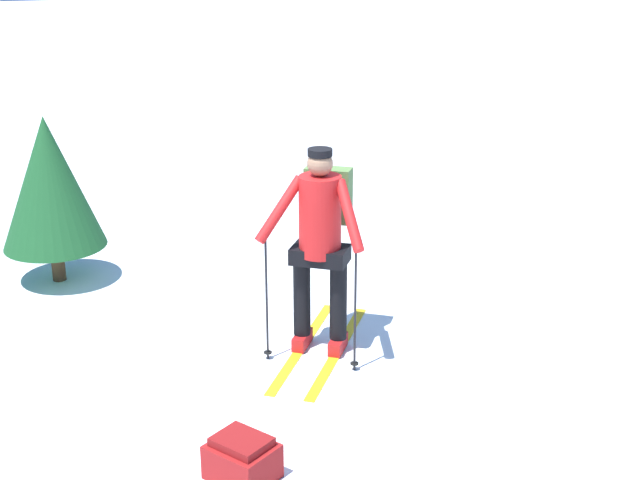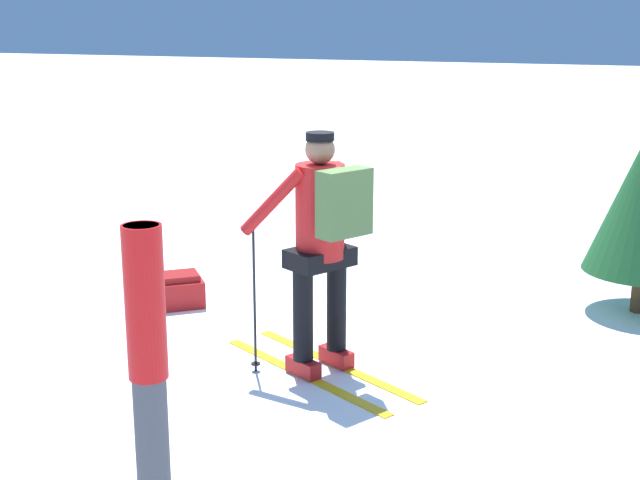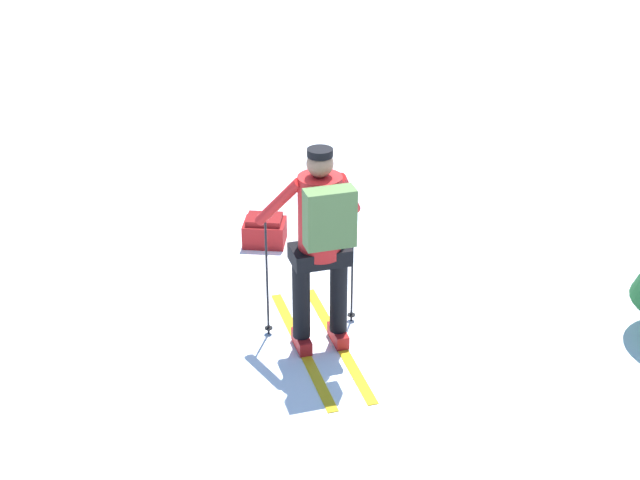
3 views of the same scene
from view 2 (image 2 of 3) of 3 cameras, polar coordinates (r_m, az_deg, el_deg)
The scene contains 3 objects.
ground_plane at distance 7.33m, azimuth 0.40°, elevation -6.72°, with size 80.00×80.00×0.00m, color white.
skier at distance 6.48m, azimuth 0.18°, elevation 0.34°, with size 1.81×1.27×1.81m.
dropped_backpack at distance 8.32m, azimuth -9.03°, elevation -3.21°, with size 0.56×0.55×0.31m.
Camera 2 is at (-2.33, 6.42, 2.66)m, focal length 50.00 mm.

